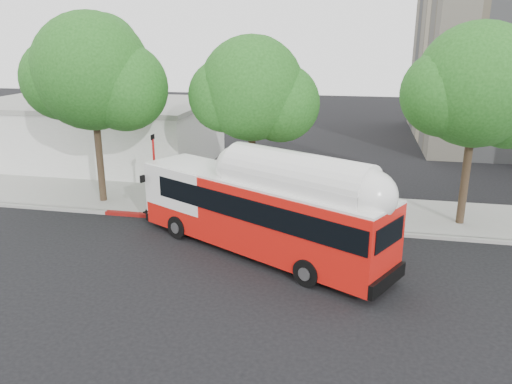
% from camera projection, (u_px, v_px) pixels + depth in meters
% --- Properties ---
extents(ground, '(120.00, 120.00, 0.00)m').
position_uv_depth(ground, '(245.00, 260.00, 19.74)').
color(ground, black).
rests_on(ground, ground).
extents(sidewalk, '(60.00, 5.00, 0.15)m').
position_uv_depth(sidewalk, '(273.00, 206.00, 25.79)').
color(sidewalk, gray).
rests_on(sidewalk, ground).
extents(curb_strip, '(60.00, 0.30, 0.15)m').
position_uv_depth(curb_strip, '(263.00, 224.00, 23.36)').
color(curb_strip, gray).
rests_on(curb_strip, ground).
extents(red_curb_segment, '(10.00, 0.32, 0.16)m').
position_uv_depth(red_curb_segment, '(202.00, 219.00, 23.94)').
color(red_curb_segment, maroon).
rests_on(red_curb_segment, ground).
extents(street_tree_left, '(6.67, 5.80, 9.74)m').
position_uv_depth(street_tree_left, '(101.00, 76.00, 24.64)').
color(street_tree_left, '#2D2116').
rests_on(street_tree_left, ground).
extents(street_tree_mid, '(5.75, 5.00, 8.62)m').
position_uv_depth(street_tree_mid, '(260.00, 93.00, 23.77)').
color(street_tree_mid, '#2D2116').
rests_on(street_tree_mid, ground).
extents(street_tree_right, '(6.21, 5.40, 9.18)m').
position_uv_depth(street_tree_right, '(487.00, 90.00, 21.53)').
color(street_tree_right, '#2D2116').
rests_on(street_tree_right, ground).
extents(low_commercial_bldg, '(16.20, 10.20, 4.25)m').
position_uv_depth(low_commercial_bldg, '(95.00, 131.00, 34.91)').
color(low_commercial_bldg, silver).
rests_on(low_commercial_bldg, ground).
extents(transit_bus, '(11.63, 7.60, 3.58)m').
position_uv_depth(transit_bus, '(260.00, 214.00, 19.96)').
color(transit_bus, red).
rests_on(transit_bus, ground).
extents(signal_pole, '(0.11, 0.38, 4.01)m').
position_uv_depth(signal_pole, '(155.00, 174.00, 24.37)').
color(signal_pole, '#B31313').
rests_on(signal_pole, ground).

